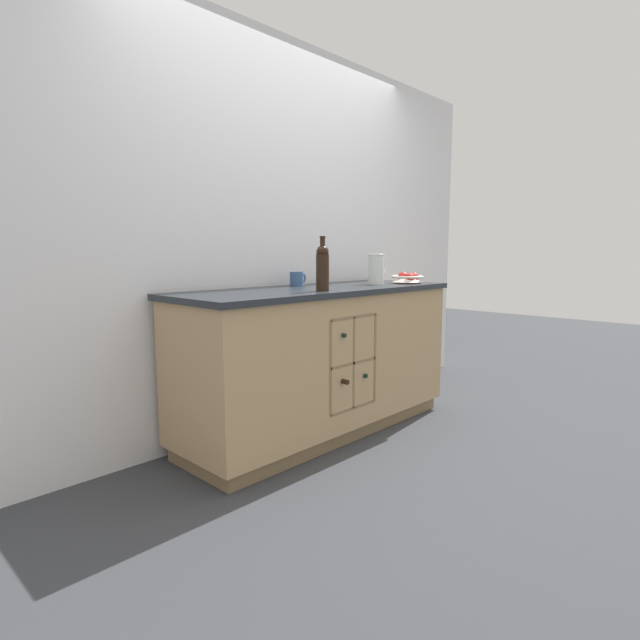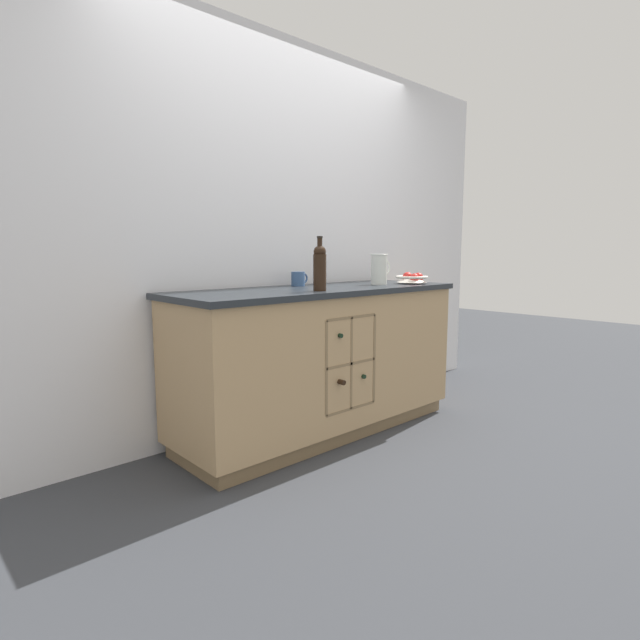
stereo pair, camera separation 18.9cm
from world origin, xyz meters
name	(u,v)px [view 1 (the left image)]	position (x,y,z in m)	size (l,w,h in m)	color
ground_plane	(320,430)	(0.00, 0.00, 0.00)	(14.00, 14.00, 0.00)	#383A3F
back_wall	(279,234)	(0.00, 0.39, 1.27)	(4.40, 0.06, 2.55)	white
kitchen_island	(320,359)	(0.00, 0.00, 0.47)	(1.97, 0.69, 0.94)	olive
fruit_bowl	(408,278)	(0.75, -0.15, 0.97)	(0.23, 0.23, 0.08)	silver
white_pitcher	(376,269)	(0.51, -0.05, 1.04)	(0.17, 0.12, 0.21)	silver
ceramic_mug	(297,279)	(0.00, 0.21, 0.98)	(0.13, 0.09, 0.09)	#385684
standing_wine_bottle	(323,267)	(-0.18, -0.19, 1.08)	(0.08, 0.08, 0.31)	black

